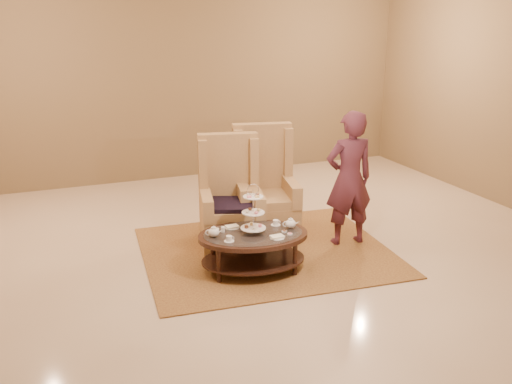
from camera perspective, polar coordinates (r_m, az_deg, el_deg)
name	(u,v)px	position (r m, az deg, el deg)	size (l,w,h in m)	color
ground	(274,266)	(6.49, 1.79, -7.42)	(8.00, 8.00, 0.00)	beige
ceiling	(274,266)	(6.49, 1.79, -7.42)	(8.00, 8.00, 0.02)	silver
wall_back	(180,74)	(9.74, -7.59, 11.57)	(8.00, 0.04, 3.50)	olive
rug	(266,251)	(6.85, 1.03, -5.96)	(3.05, 2.61, 0.02)	#A27839
tea_table	(253,240)	(6.23, -0.28, -4.84)	(1.32, 1.01, 1.01)	black
armchair_left	(230,209)	(6.95, -2.58, -1.66)	(0.87, 0.89, 1.35)	tan
armchair_right	(265,198)	(7.28, 0.87, -0.64)	(0.90, 0.92, 1.40)	tan
person	(349,179)	(6.92, 9.29, 1.29)	(0.63, 0.44, 1.66)	#4F222E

